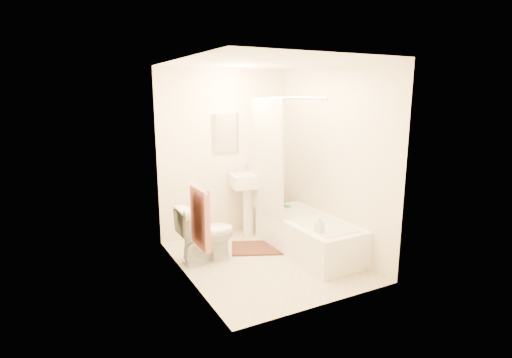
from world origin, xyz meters
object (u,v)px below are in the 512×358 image
bath_mat (257,248)px  bathtub (308,235)px  toilet (206,234)px  sink (249,202)px  soap_bottle (319,224)px

bath_mat → bathtub: bearing=-35.5°
toilet → bath_mat: size_ratio=1.07×
toilet → bath_mat: bearing=-86.7°
sink → bath_mat: sink is taller
toilet → soap_bottle: size_ratio=3.65×
bathtub → bath_mat: bearing=144.5°
sink → bath_mat: size_ratio=1.50×
toilet → sink: sink is taller
sink → bathtub: size_ratio=0.62×
bath_mat → soap_bottle: size_ratio=3.40×
soap_bottle → bath_mat: bearing=111.7°
bath_mat → soap_bottle: soap_bottle is taller
toilet → bathtub: 1.34m
bath_mat → soap_bottle: (0.35, -0.89, 0.54)m
bathtub → soap_bottle: 0.63m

